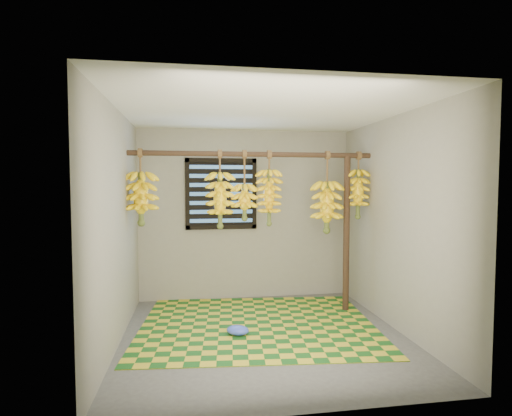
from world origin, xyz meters
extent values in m
cube|color=#4B4B4B|center=(0.00, 0.00, -0.01)|extent=(3.00, 3.00, 0.01)
cube|color=silver|center=(0.00, 0.00, 2.40)|extent=(3.00, 3.00, 0.01)
cube|color=gray|center=(0.00, 1.50, 1.20)|extent=(3.00, 0.01, 2.40)
cube|color=gray|center=(-1.50, 0.00, 1.20)|extent=(0.01, 3.00, 2.40)
cube|color=gray|center=(1.50, 0.00, 1.20)|extent=(0.01, 3.00, 2.40)
cube|color=black|center=(-0.35, 1.48, 1.50)|extent=(1.00, 0.04, 1.00)
cylinder|color=#422B1D|center=(0.00, 0.70, 2.00)|extent=(3.00, 0.06, 0.06)
cylinder|color=#422B1D|center=(1.20, 0.70, 1.00)|extent=(0.08, 0.08, 2.00)
cube|color=#18531A|center=(-0.01, 0.35, 0.01)|extent=(2.85, 2.37, 0.01)
ellipsoid|color=blue|center=(-0.28, 0.04, 0.06)|extent=(0.30, 0.26, 0.10)
cylinder|color=brown|center=(-1.35, 0.70, 1.89)|extent=(0.02, 0.02, 0.29)
cylinder|color=#4C5923|center=(-1.35, 0.70, 1.49)|extent=(0.06, 0.06, 0.58)
cylinder|color=brown|center=(-0.42, 0.70, 1.89)|extent=(0.02, 0.02, 0.28)
cylinder|color=#4C5923|center=(-0.42, 0.70, 1.46)|extent=(0.06, 0.06, 0.64)
cylinder|color=brown|center=(-0.12, 0.70, 1.82)|extent=(0.02, 0.02, 0.42)
cylinder|color=#4C5923|center=(-0.12, 0.70, 1.44)|extent=(0.05, 0.05, 0.41)
cylinder|color=brown|center=(0.19, 0.70, 1.91)|extent=(0.02, 0.02, 0.24)
cylinder|color=#4C5923|center=(0.19, 0.70, 1.49)|extent=(0.05, 0.05, 0.66)
cylinder|color=brown|center=(0.93, 0.70, 1.83)|extent=(0.02, 0.02, 0.40)
cylinder|color=#4C5923|center=(0.93, 0.70, 1.37)|extent=(0.07, 0.07, 0.60)
cylinder|color=brown|center=(1.35, 0.70, 1.91)|extent=(0.02, 0.02, 0.23)
cylinder|color=#4C5923|center=(1.35, 0.70, 1.53)|extent=(0.05, 0.05, 0.59)
camera|label=1|loc=(-0.74, -4.15, 1.62)|focal=28.00mm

